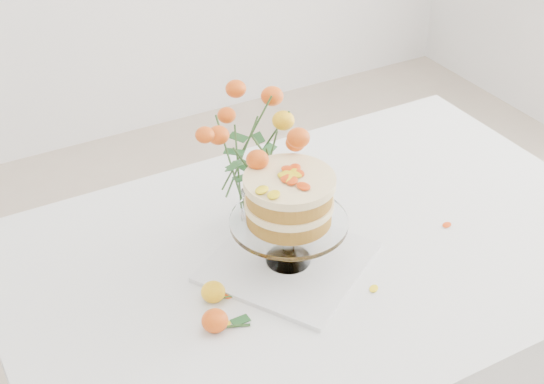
# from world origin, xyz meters

# --- Properties ---
(table) EXTENTS (1.43, 0.93, 0.76)m
(table) POSITION_xyz_m (0.00, 0.00, 0.67)
(table) COLOR #A47E5F
(table) RESTS_ON ground
(napkin) EXTENTS (0.43, 0.43, 0.01)m
(napkin) POSITION_xyz_m (-0.09, -0.02, 0.76)
(napkin) COLOR silver
(napkin) RESTS_ON table
(cake_stand) EXTENTS (0.25, 0.25, 0.23)m
(cake_stand) POSITION_xyz_m (-0.09, -0.02, 0.92)
(cake_stand) COLOR white
(cake_stand) RESTS_ON napkin
(rose_vase) EXTENTS (0.26, 0.26, 0.36)m
(rose_vase) POSITION_xyz_m (-0.09, 0.14, 0.97)
(rose_vase) COLOR white
(rose_vase) RESTS_ON table
(loose_rose_near) EXTENTS (0.09, 0.05, 0.04)m
(loose_rose_near) POSITION_xyz_m (-0.29, -0.05, 0.78)
(loose_rose_near) COLOR yellow
(loose_rose_near) RESTS_ON table
(loose_rose_far) EXTENTS (0.09, 0.06, 0.05)m
(loose_rose_far) POSITION_xyz_m (-0.32, -0.12, 0.78)
(loose_rose_far) COLOR #DD420A
(loose_rose_far) RESTS_ON table
(stray_petal_a) EXTENTS (0.03, 0.02, 0.00)m
(stray_petal_a) POSITION_xyz_m (-0.12, -0.10, 0.76)
(stray_petal_a) COLOR yellow
(stray_petal_a) RESTS_ON table
(stray_petal_b) EXTENTS (0.03, 0.02, 0.00)m
(stray_petal_b) POSITION_xyz_m (-0.02, -0.14, 0.76)
(stray_petal_b) COLOR yellow
(stray_petal_b) RESTS_ON table
(stray_petal_c) EXTENTS (0.03, 0.02, 0.00)m
(stray_petal_c) POSITION_xyz_m (0.02, -0.18, 0.76)
(stray_petal_c) COLOR yellow
(stray_petal_c) RESTS_ON table
(stray_petal_d) EXTENTS (0.03, 0.02, 0.00)m
(stray_petal_d) POSITION_xyz_m (-0.26, -0.05, 0.76)
(stray_petal_d) COLOR yellow
(stray_petal_d) RESTS_ON table
(stray_petal_e) EXTENTS (0.03, 0.02, 0.00)m
(stray_petal_e) POSITION_xyz_m (-0.30, -0.12, 0.76)
(stray_petal_e) COLOR yellow
(stray_petal_e) RESTS_ON table
(stray_petal_f) EXTENTS (0.03, 0.02, 0.00)m
(stray_petal_f) POSITION_xyz_m (0.30, -0.08, 0.76)
(stray_petal_f) COLOR yellow
(stray_petal_f) RESTS_ON table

